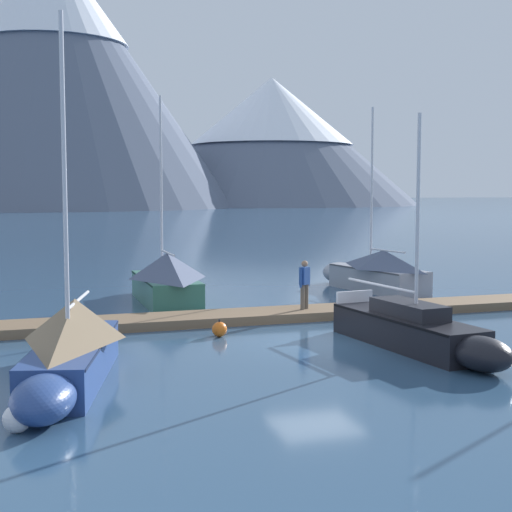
% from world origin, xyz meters
% --- Properties ---
extents(ground_plane, '(700.00, 700.00, 0.00)m').
position_xyz_m(ground_plane, '(0.00, 0.00, 0.00)').
color(ground_plane, '#2D4C6B').
extents(mountain_central_massif, '(90.41, 90.41, 66.24)m').
position_xyz_m(mountain_central_massif, '(-1.97, 175.16, 34.36)').
color(mountain_central_massif, slate).
rests_on(mountain_central_massif, ground).
extents(mountain_shoulder_ridge, '(86.47, 86.47, 37.36)m').
position_xyz_m(mountain_shoulder_ridge, '(60.54, 191.02, 19.91)').
color(mountain_shoulder_ridge, slate).
rests_on(mountain_shoulder_ridge, ground).
extents(dock, '(28.22, 2.64, 0.30)m').
position_xyz_m(dock, '(0.00, 4.00, 0.15)').
color(dock, brown).
rests_on(dock, ground).
extents(sailboat_second_berth, '(2.91, 6.98, 8.26)m').
position_xyz_m(sailboat_second_berth, '(-7.03, -2.71, 0.88)').
color(sailboat_second_berth, navy).
rests_on(sailboat_second_berth, ground).
extents(sailboat_mid_dock_port, '(2.19, 6.15, 8.10)m').
position_xyz_m(sailboat_mid_dock_port, '(-2.87, 8.83, 0.95)').
color(sailboat_mid_dock_port, '#336B56').
rests_on(sailboat_mid_dock_port, ground).
extents(sailboat_mid_dock_starboard, '(2.18, 7.12, 6.48)m').
position_xyz_m(sailboat_mid_dock_starboard, '(2.26, -1.89, 0.55)').
color(sailboat_mid_dock_starboard, black).
rests_on(sailboat_mid_dock_starboard, ground).
extents(sailboat_far_berth, '(2.96, 6.56, 7.99)m').
position_xyz_m(sailboat_far_berth, '(6.51, 9.67, 0.85)').
color(sailboat_far_berth, '#93939E').
rests_on(sailboat_far_berth, ground).
extents(person_on_dock, '(0.48, 0.41, 1.69)m').
position_xyz_m(person_on_dock, '(1.14, 3.96, 1.26)').
color(person_on_dock, brown).
rests_on(person_on_dock, dock).
extents(mooring_buoy_channel_marker, '(0.52, 0.52, 0.60)m').
position_xyz_m(mooring_buoy_channel_marker, '(-8.14, -5.96, 0.26)').
color(mooring_buoy_channel_marker, white).
rests_on(mooring_buoy_channel_marker, ground).
extents(mooring_buoy_inner_mooring, '(0.46, 0.46, 0.54)m').
position_xyz_m(mooring_buoy_inner_mooring, '(-2.48, 1.57, 0.23)').
color(mooring_buoy_inner_mooring, orange).
rests_on(mooring_buoy_inner_mooring, ground).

